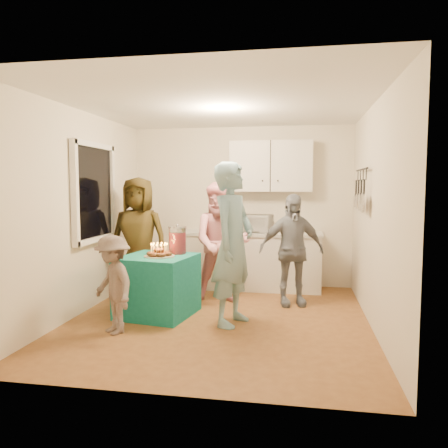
% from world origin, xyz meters
% --- Properties ---
extents(floor, '(4.00, 4.00, 0.00)m').
position_xyz_m(floor, '(0.00, 0.00, 0.00)').
color(floor, brown).
rests_on(floor, ground).
extents(ceiling, '(4.00, 4.00, 0.00)m').
position_xyz_m(ceiling, '(0.00, 0.00, 2.60)').
color(ceiling, white).
rests_on(ceiling, floor).
extents(back_wall, '(3.60, 3.60, 0.00)m').
position_xyz_m(back_wall, '(0.00, 2.00, 1.30)').
color(back_wall, silver).
rests_on(back_wall, floor).
extents(left_wall, '(4.00, 4.00, 0.00)m').
position_xyz_m(left_wall, '(-1.80, 0.00, 1.30)').
color(left_wall, silver).
rests_on(left_wall, floor).
extents(right_wall, '(4.00, 4.00, 0.00)m').
position_xyz_m(right_wall, '(1.80, 0.00, 1.30)').
color(right_wall, silver).
rests_on(right_wall, floor).
extents(window_night, '(0.04, 1.00, 1.20)m').
position_xyz_m(window_night, '(-1.77, 0.30, 1.55)').
color(window_night, black).
rests_on(window_night, left_wall).
extents(counter, '(2.20, 0.58, 0.86)m').
position_xyz_m(counter, '(0.20, 1.70, 0.43)').
color(counter, white).
rests_on(counter, floor).
extents(countertop, '(2.24, 0.62, 0.05)m').
position_xyz_m(countertop, '(0.20, 1.70, 0.89)').
color(countertop, beige).
rests_on(countertop, counter).
extents(upper_cabinet, '(1.30, 0.30, 0.80)m').
position_xyz_m(upper_cabinet, '(0.50, 1.85, 1.95)').
color(upper_cabinet, white).
rests_on(upper_cabinet, back_wall).
extents(pot_rack, '(0.12, 1.00, 0.60)m').
position_xyz_m(pot_rack, '(1.72, 0.70, 1.60)').
color(pot_rack, black).
rests_on(pot_rack, right_wall).
extents(microwave, '(0.55, 0.43, 0.27)m').
position_xyz_m(microwave, '(0.28, 1.70, 1.05)').
color(microwave, white).
rests_on(microwave, countertop).
extents(party_table, '(0.98, 0.98, 0.76)m').
position_xyz_m(party_table, '(-0.81, 0.05, 0.38)').
color(party_table, '#11756C').
rests_on(party_table, floor).
extents(donut_cake, '(0.38, 0.38, 0.18)m').
position_xyz_m(donut_cake, '(-0.76, -0.01, 0.85)').
color(donut_cake, '#381C0C').
rests_on(donut_cake, party_table).
extents(punch_jar, '(0.22, 0.22, 0.34)m').
position_xyz_m(punch_jar, '(-0.60, 0.26, 0.93)').
color(punch_jar, '#AC0D1F').
rests_on(punch_jar, party_table).
extents(man_birthday, '(0.65, 0.81, 1.92)m').
position_xyz_m(man_birthday, '(0.19, -0.13, 0.96)').
color(man_birthday, '#82ACBD').
rests_on(man_birthday, floor).
extents(woman_back_left, '(0.87, 0.57, 1.77)m').
position_xyz_m(woman_back_left, '(-1.34, 0.81, 0.88)').
color(woman_back_left, brown).
rests_on(woman_back_left, floor).
extents(woman_back_center, '(0.93, 0.78, 1.69)m').
position_xyz_m(woman_back_center, '(-0.11, 0.78, 0.85)').
color(woman_back_center, pink).
rests_on(woman_back_center, floor).
extents(woman_back_right, '(0.97, 0.61, 1.53)m').
position_xyz_m(woman_back_right, '(0.86, 0.82, 0.77)').
color(woman_back_right, black).
rests_on(woman_back_right, floor).
extents(child_near_left, '(0.81, 0.78, 1.10)m').
position_xyz_m(child_near_left, '(-1.07, -0.70, 0.55)').
color(child_near_left, '#60514C').
rests_on(child_near_left, floor).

